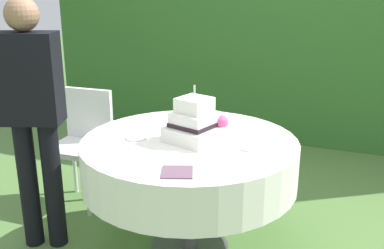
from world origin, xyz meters
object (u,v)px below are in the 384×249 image
serving_plate_near (250,148)px  garden_chair (83,136)px  standing_person (32,110)px  cake_table (190,161)px  wedding_cake (196,124)px  serving_plate_far (136,138)px  napkin_stack (177,172)px

serving_plate_near → garden_chair: 1.47m
standing_person → cake_table: bearing=17.8°
cake_table → wedding_cake: 0.25m
wedding_cake → standing_person: size_ratio=0.23×
cake_table → wedding_cake: size_ratio=3.61×
serving_plate_near → standing_person: standing_person is taller
wedding_cake → serving_plate_far: 0.38m
cake_table → napkin_stack: napkin_stack is taller
wedding_cake → garden_chair: bearing=161.9°
cake_table → standing_person: size_ratio=0.83×
serving_plate_near → standing_person: bearing=-167.8°
serving_plate_near → serving_plate_far: (-0.69, -0.09, 0.00)m
garden_chair → standing_person: size_ratio=0.56×
wedding_cake → garden_chair: 1.16m
serving_plate_far → cake_table: bearing=17.9°
garden_chair → cake_table: bearing=-19.0°
serving_plate_far → napkin_stack: size_ratio=0.81×
wedding_cake → napkin_stack: bearing=-79.8°
cake_table → serving_plate_far: serving_plate_far is taller
serving_plate_near → serving_plate_far: 0.70m
wedding_cake → serving_plate_near: bearing=-3.4°
serving_plate_far → standing_person: standing_person is taller
wedding_cake → serving_plate_far: bearing=-163.1°
cake_table → napkin_stack: (0.12, -0.48, 0.14)m
wedding_cake → serving_plate_near: wedding_cake is taller
wedding_cake → garden_chair: wedding_cake is taller
wedding_cake → garden_chair: size_ratio=0.41×
serving_plate_far → standing_person: 0.66m
garden_chair → standing_person: (0.11, -0.65, 0.39)m
serving_plate_near → serving_plate_far: bearing=-172.9°
napkin_stack → standing_person: standing_person is taller
cake_table → garden_chair: size_ratio=1.49×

